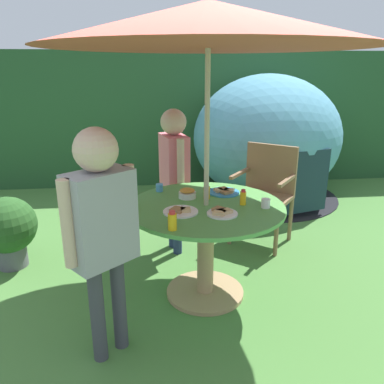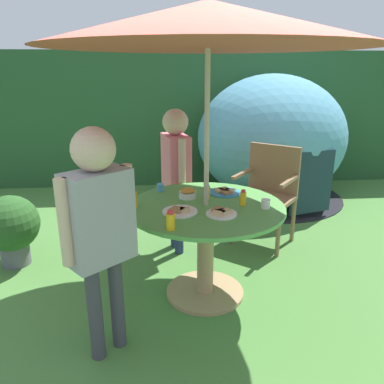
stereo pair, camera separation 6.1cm
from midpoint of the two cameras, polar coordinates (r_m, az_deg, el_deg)
The scene contains 19 objects.
ground_plane at distance 3.09m, azimuth 1.38°, elevation -15.08°, with size 10.00×10.00×0.02m, color #477A38.
hedge_backdrop at distance 5.89m, azimuth -2.75°, elevation 11.09°, with size 9.00×0.70×1.91m, color #234C28.
garden_table at distance 2.83m, azimuth 1.46°, elevation -6.10°, with size 1.14×1.14×0.74m.
patio_umbrella at distance 2.59m, azimuth 1.73°, elevation 23.88°, with size 2.16×2.16×2.08m.
wooden_chair at distance 3.82m, azimuth 10.57°, elevation 0.72°, with size 0.68×0.67×0.97m.
dome_tent at distance 5.13m, azimuth 10.78°, elevation 7.98°, with size 2.45×2.45×1.61m.
potted_plant at distance 3.67m, azimuth -26.35°, elevation -4.84°, with size 0.49×0.49×0.64m.
child_in_pink_shirt at distance 3.44m, azimuth -3.22°, elevation 4.31°, with size 0.27×0.45×1.35m.
child_in_grey_shirt at distance 2.16m, azimuth -14.26°, elevation -3.90°, with size 0.41×0.39×1.40m.
snack_bowl at distance 2.89m, azimuth -1.31°, elevation -0.20°, with size 0.13×0.13×0.08m.
plate_far_right at distance 2.60m, azimuth -2.40°, elevation -2.89°, with size 0.24×0.24×0.03m.
plate_far_left at distance 3.01m, azimuth 4.24°, elevation 0.06°, with size 0.25×0.25×0.03m.
plate_front_edge at distance 2.58m, azimuth 3.83°, elevation -3.11°, with size 0.21×0.21×0.03m.
juice_bottle_near_left at distance 2.71m, azimuth -9.41°, elevation -1.09°, with size 0.05×0.05×0.13m.
juice_bottle_near_right at distance 2.32m, azimuth -3.73°, elevation -4.38°, with size 0.06×0.06×0.12m.
juice_bottle_center_front at distance 2.76m, azimuth 7.05°, elevation -0.84°, with size 0.04×0.04×0.11m.
juice_bottle_center_back at distance 2.86m, azimuth 1.61°, elevation -0.01°, with size 0.05×0.05×0.12m.
cup_near at distance 2.73m, azimuth 10.37°, elevation -1.68°, with size 0.06×0.06×0.07m, color white.
cup_far at distance 3.05m, azimuth -5.49°, elevation 0.66°, with size 0.06×0.06×0.06m, color #4C99D8.
Camera 1 is at (-0.38, -2.55, 1.69)m, focal length 35.52 mm.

